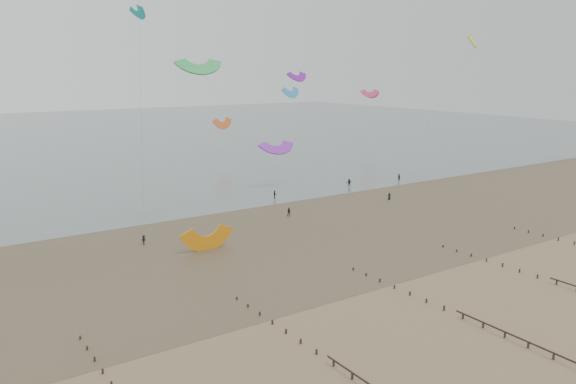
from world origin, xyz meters
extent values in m
plane|color=brown|center=(0.00, 0.00, 0.00)|extent=(500.00, 500.00, 0.00)
plane|color=#475654|center=(0.00, 200.00, 0.03)|extent=(500.00, 500.00, 0.00)
plane|color=#473A28|center=(0.00, 35.00, 0.01)|extent=(500.00, 500.00, 0.00)
ellipsoid|color=slate|center=(-18.00, 22.00, 0.01)|extent=(23.60, 14.36, 0.01)
ellipsoid|color=slate|center=(12.00, 38.00, 0.01)|extent=(33.64, 18.32, 0.01)
ellipsoid|color=slate|center=(45.00, 30.00, 0.01)|extent=(19.65, 13.67, 0.01)
cube|color=black|center=(-32.00, 4.11, 0.22)|extent=(0.16, 0.16, 0.54)
cube|color=black|center=(-32.00, 6.74, 0.20)|extent=(0.16, 0.16, 0.51)
cube|color=black|center=(-32.00, 9.37, 0.19)|extent=(0.16, 0.16, 0.48)
cube|color=black|center=(-32.00, 12.00, 0.17)|extent=(0.16, 0.16, 0.45)
cube|color=black|center=(-14.00, -9.05, 0.29)|extent=(0.16, 0.16, 0.68)
cube|color=black|center=(-14.00, -6.42, 0.28)|extent=(0.16, 0.16, 0.65)
cube|color=black|center=(-14.00, -3.79, 0.26)|extent=(0.16, 0.16, 0.62)
cube|color=black|center=(-14.00, -1.16, 0.25)|extent=(0.16, 0.16, 0.59)
cube|color=black|center=(-14.00, 1.47, 0.23)|extent=(0.16, 0.16, 0.57)
cube|color=black|center=(-14.00, 4.11, 0.22)|extent=(0.16, 0.16, 0.54)
cube|color=black|center=(-14.00, 6.74, 0.20)|extent=(0.16, 0.16, 0.51)
cube|color=black|center=(-14.00, 9.37, 0.19)|extent=(0.16, 0.16, 0.48)
cube|color=black|center=(-14.00, 12.00, 0.17)|extent=(0.16, 0.16, 0.45)
cube|color=black|center=(4.00, -16.95, 0.33)|extent=(0.16, 0.16, 0.77)
cube|color=black|center=(4.00, -14.32, 0.32)|extent=(0.16, 0.16, 0.74)
cube|color=black|center=(4.00, -11.68, 0.31)|extent=(0.16, 0.16, 0.71)
cube|color=black|center=(4.00, -9.05, 0.29)|extent=(0.16, 0.16, 0.68)
cube|color=black|center=(4.00, -6.42, 0.28)|extent=(0.16, 0.16, 0.65)
cube|color=black|center=(4.00, -3.79, 0.26)|extent=(0.16, 0.16, 0.62)
cube|color=black|center=(4.00, -1.16, 0.25)|extent=(0.16, 0.16, 0.59)
cube|color=black|center=(4.00, 1.47, 0.23)|extent=(0.16, 0.16, 0.57)
cube|color=black|center=(4.00, 4.11, 0.22)|extent=(0.16, 0.16, 0.54)
cube|color=black|center=(4.00, 6.74, 0.20)|extent=(0.16, 0.16, 0.51)
cube|color=black|center=(4.00, 9.37, 0.19)|extent=(0.16, 0.16, 0.48)
cube|color=black|center=(4.00, 12.00, 0.17)|extent=(0.16, 0.16, 0.45)
cube|color=black|center=(22.00, -6.42, 0.28)|extent=(0.16, 0.16, 0.65)
cube|color=black|center=(22.00, -3.79, 0.26)|extent=(0.16, 0.16, 0.62)
cube|color=black|center=(22.00, -1.16, 0.25)|extent=(0.16, 0.16, 0.59)
cube|color=black|center=(22.00, 1.47, 0.23)|extent=(0.16, 0.16, 0.57)
cube|color=black|center=(22.00, 4.11, 0.22)|extent=(0.16, 0.16, 0.54)
cube|color=black|center=(22.00, 6.74, 0.20)|extent=(0.16, 0.16, 0.51)
cube|color=black|center=(22.00, 9.37, 0.19)|extent=(0.16, 0.16, 0.48)
cube|color=black|center=(22.00, 12.00, 0.17)|extent=(0.16, 0.16, 0.45)
cube|color=black|center=(40.00, 1.47, 0.23)|extent=(0.16, 0.16, 0.57)
cube|color=black|center=(40.00, 4.11, 0.22)|extent=(0.16, 0.16, 0.54)
cube|color=black|center=(40.00, 6.74, 0.20)|extent=(0.16, 0.16, 0.51)
cube|color=black|center=(40.00, 9.37, 0.19)|extent=(0.16, 0.16, 0.48)
cube|color=black|center=(40.00, 12.00, 0.17)|extent=(0.16, 0.16, 0.45)
imported|color=black|center=(18.60, 54.74, 0.89)|extent=(0.64, 1.11, 1.78)
imported|color=black|center=(54.31, 54.01, 0.86)|extent=(0.75, 0.91, 1.72)
imported|color=black|center=(39.90, 55.74, 0.87)|extent=(1.70, 0.91, 1.75)
imported|color=black|center=(37.99, 40.38, 0.75)|extent=(0.81, 0.87, 1.50)
imported|color=black|center=(-15.68, 38.89, 0.78)|extent=(1.14, 0.90, 1.55)
imported|color=black|center=(12.88, 40.77, 0.82)|extent=(0.98, 0.90, 1.64)
camera|label=1|loc=(-43.64, -43.05, 26.65)|focal=35.00mm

